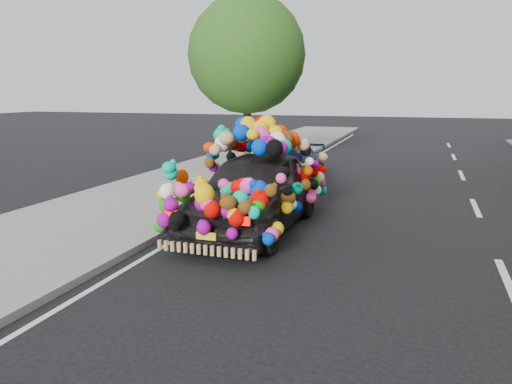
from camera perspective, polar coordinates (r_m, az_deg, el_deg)
ground at (r=8.50m, az=1.88°, el=-7.36°), size 100.00×100.00×0.00m
sidewalk at (r=10.49m, az=-21.30°, el=-4.16°), size 4.00×60.00×0.12m
kerb at (r=9.39m, az=-12.05°, el=-5.37°), size 0.15×60.00×0.13m
lane_markings at (r=8.29m, az=26.79°, el=-9.08°), size 6.00×50.00×0.01m
tree_near_sidewalk at (r=18.31m, az=-1.03°, el=15.43°), size 4.20×4.20×6.13m
plush_art_car at (r=9.94m, az=-0.22°, el=2.13°), size 2.25×4.79×2.20m
navy_sedan at (r=14.11m, az=3.42°, el=2.63°), size 1.70×4.07×1.17m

